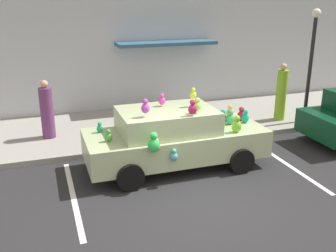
# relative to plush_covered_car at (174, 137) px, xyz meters

# --- Properties ---
(ground_plane) EXTENTS (60.00, 60.00, 0.00)m
(ground_plane) POSITION_rel_plush_covered_car_xyz_m (-0.03, -1.79, -0.80)
(ground_plane) COLOR #262628
(sidewalk) EXTENTS (24.00, 4.00, 0.15)m
(sidewalk) POSITION_rel_plush_covered_car_xyz_m (-0.03, 3.21, -0.73)
(sidewalk) COLOR gray
(sidewalk) RESTS_ON ground
(storefront_building) EXTENTS (24.00, 1.25, 6.40)m
(storefront_building) POSITION_rel_plush_covered_car_xyz_m (-0.02, 5.35, 2.39)
(storefront_building) COLOR #B2B7C1
(storefront_building) RESTS_ON ground
(parking_stripe_front) EXTENTS (0.12, 3.60, 0.01)m
(parking_stripe_front) POSITION_rel_plush_covered_car_xyz_m (2.85, -0.79, -0.80)
(parking_stripe_front) COLOR silver
(parking_stripe_front) RESTS_ON ground
(parking_stripe_rear) EXTENTS (0.12, 3.60, 0.01)m
(parking_stripe_rear) POSITION_rel_plush_covered_car_xyz_m (-2.63, -0.79, -0.80)
(parking_stripe_rear) COLOR silver
(parking_stripe_rear) RESTS_ON ground
(plush_covered_car) EXTENTS (4.53, 2.12, 2.03)m
(plush_covered_car) POSITION_rel_plush_covered_car_xyz_m (0.00, 0.00, 0.00)
(plush_covered_car) COLOR #ABBC8D
(plush_covered_car) RESTS_ON ground
(teddy_bear_on_sidewalk) EXTENTS (0.38, 0.31, 0.72)m
(teddy_bear_on_sidewalk) POSITION_rel_plush_covered_car_xyz_m (-0.40, 1.62, -0.32)
(teddy_bear_on_sidewalk) COLOR pink
(teddy_bear_on_sidewalk) RESTS_ON sidewalk
(street_lamp_post) EXTENTS (0.28, 0.28, 3.65)m
(street_lamp_post) POSITION_rel_plush_covered_car_xyz_m (5.27, 1.71, 1.60)
(street_lamp_post) COLOR black
(street_lamp_post) RESTS_ON sidewalk
(pedestrian_near_shopfront) EXTENTS (0.38, 0.38, 1.73)m
(pedestrian_near_shopfront) POSITION_rel_plush_covered_car_xyz_m (-2.95, 2.86, 0.14)
(pedestrian_near_shopfront) COLOR #663364
(pedestrian_near_shopfront) RESTS_ON sidewalk
(pedestrian_walking_past) EXTENTS (0.35, 0.35, 1.92)m
(pedestrian_walking_past) POSITION_rel_plush_covered_car_xyz_m (4.59, 2.16, 0.24)
(pedestrian_walking_past) COLOR #7CB024
(pedestrian_walking_past) RESTS_ON sidewalk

